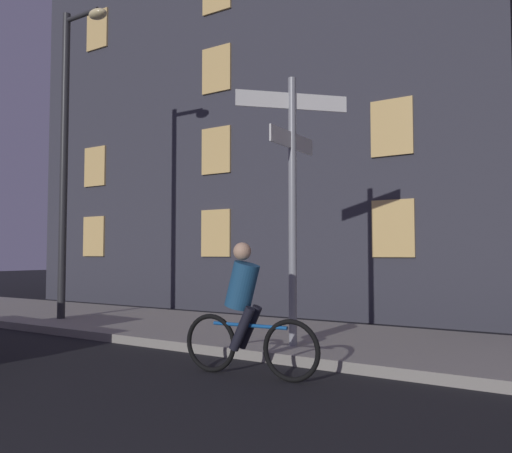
% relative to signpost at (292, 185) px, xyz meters
% --- Properties ---
extents(sidewalk_kerb, '(40.00, 3.40, 0.14)m').
position_rel_signpost_xyz_m(sidewalk_kerb, '(1.16, 1.04, -2.42)').
color(sidewalk_kerb, gray).
rests_on(sidewalk_kerb, ground_plane).
extents(signpost, '(1.23, 1.27, 3.95)m').
position_rel_signpost_xyz_m(signpost, '(0.00, 0.00, 0.00)').
color(signpost, gray).
rests_on(signpost, sidewalk_kerb).
extents(street_lamp, '(1.27, 0.28, 6.43)m').
position_rel_signpost_xyz_m(street_lamp, '(-5.42, 0.25, 1.38)').
color(street_lamp, '#2D2D30').
rests_on(street_lamp, sidewalk_kerb).
extents(cyclist, '(1.82, 0.35, 1.61)m').
position_rel_signpost_xyz_m(cyclist, '(0.14, -1.46, -1.74)').
color(cyclist, black).
rests_on(cyclist, ground_plane).
extents(building_left_block, '(13.79, 8.07, 15.76)m').
position_rel_signpost_xyz_m(building_left_block, '(-4.36, 7.97, 5.39)').
color(building_left_block, '#383842').
rests_on(building_left_block, ground_plane).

